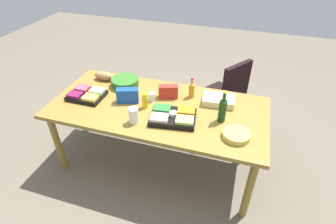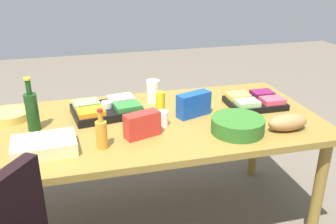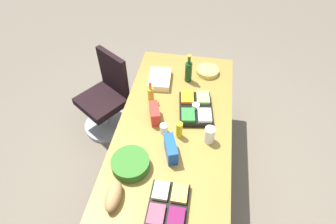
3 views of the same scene
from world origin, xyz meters
name	(u,v)px [view 2 (image 2 of 3)]	position (x,y,z in m)	size (l,w,h in m)	color
ground_plane	(148,224)	(0.00, 0.00, 0.00)	(10.00, 10.00, 0.00)	#675C4E
conference_table	(145,133)	(0.00, 0.00, 0.71)	(2.17, 1.02, 0.79)	olive
chip_bag_blue	(194,104)	(0.32, 0.01, 0.86)	(0.22, 0.08, 0.15)	#1644AB
wine_bottle	(32,110)	(-0.64, 0.05, 0.91)	(0.08, 0.08, 0.32)	#163B15
chip_bag_red	(142,125)	(-0.05, -0.19, 0.86)	(0.20, 0.08, 0.14)	red
bread_loaf	(288,122)	(0.77, -0.33, 0.84)	(0.24, 0.11, 0.10)	#9E7243
sheet_cake	(44,146)	(-0.57, -0.24, 0.82)	(0.32, 0.22, 0.07)	beige
veggie_tray	(107,109)	(-0.21, 0.17, 0.82)	(0.46, 0.36, 0.09)	black
dressing_bottle	(102,133)	(-0.28, -0.28, 0.87)	(0.06, 0.06, 0.22)	orange
fruit_platter	(255,101)	(0.77, 0.07, 0.82)	(0.36, 0.28, 0.07)	black
chip_bowl	(10,116)	(-0.80, 0.24, 0.81)	(0.24, 0.24, 0.05)	gold
mayo_jar	(153,91)	(0.12, 0.31, 0.86)	(0.09, 0.09, 0.15)	white
mustard_bottle	(160,104)	(0.11, 0.06, 0.87)	(0.06, 0.06, 0.16)	yellow
salad_bowl	(238,125)	(0.49, -0.28, 0.83)	(0.30, 0.30, 0.09)	#2E6521
paper_cup	(162,118)	(0.09, -0.08, 0.83)	(0.07, 0.07, 0.09)	white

